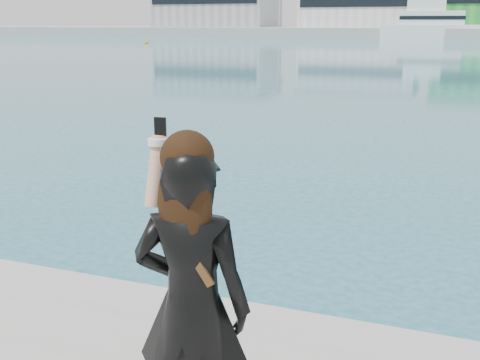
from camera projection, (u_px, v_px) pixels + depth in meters
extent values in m
cube|color=#9E9E99|center=(472.00, 33.00, 121.31)|extent=(320.00, 40.00, 2.00)
cube|color=gray|center=(217.00, 2.00, 136.89)|extent=(26.00, 16.00, 11.00)
cube|color=silver|center=(362.00, 5.00, 125.72)|extent=(24.00, 15.00, 9.00)
cube|color=black|center=(356.00, 2.00, 118.74)|extent=(22.80, 0.20, 1.98)
cylinder|color=silver|center=(279.00, 8.00, 125.07)|extent=(0.16, 0.16, 8.00)
cube|color=white|center=(437.00, 32.00, 107.52)|extent=(20.10, 7.46, 2.62)
cube|color=white|center=(432.00, 18.00, 107.15)|extent=(11.33, 5.69, 2.40)
cube|color=white|center=(426.00, 5.00, 106.87)|extent=(6.90, 4.37, 1.96)
cube|color=black|center=(432.00, 18.00, 107.15)|extent=(11.56, 5.82, 0.65)
sphere|color=#E8B80C|center=(146.00, 43.00, 89.29)|extent=(0.50, 0.50, 0.50)
imported|color=black|center=(192.00, 308.00, 3.14)|extent=(0.67, 0.48, 1.74)
sphere|color=black|center=(187.00, 157.00, 2.91)|extent=(0.27, 0.27, 0.27)
ellipsoid|color=black|center=(185.00, 203.00, 2.92)|extent=(0.29, 0.15, 0.46)
cylinder|color=tan|center=(156.00, 172.00, 3.11)|extent=(0.10, 0.21, 0.38)
cylinder|color=white|center=(158.00, 142.00, 3.11)|extent=(0.10, 0.10, 0.03)
cube|color=black|center=(160.00, 129.00, 3.13)|extent=(0.06, 0.02, 0.13)
cube|color=#4C2D14|center=(191.00, 252.00, 2.96)|extent=(0.24, 0.04, 0.36)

